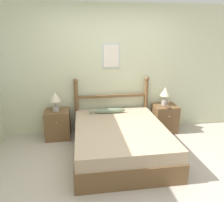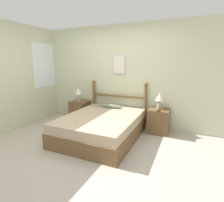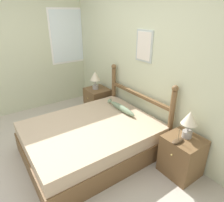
{
  "view_description": "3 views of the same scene",
  "coord_description": "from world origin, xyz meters",
  "px_view_note": "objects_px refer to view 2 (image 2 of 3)",
  "views": [
    {
      "loc": [
        -0.57,
        -2.62,
        1.94
      ],
      "look_at": [
        -0.04,
        1.01,
        0.84
      ],
      "focal_mm": 35.0,
      "sensor_mm": 36.0,
      "label": 1
    },
    {
      "loc": [
        1.74,
        -2.54,
        1.61
      ],
      "look_at": [
        0.14,
        1.03,
        0.75
      ],
      "focal_mm": 28.0,
      "sensor_mm": 36.0,
      "label": 2
    },
    {
      "loc": [
        2.36,
        -0.55,
        2.06
      ],
      "look_at": [
        0.06,
        1.07,
        0.79
      ],
      "focal_mm": 32.0,
      "sensor_mm": 36.0,
      "label": 3
    }
  ],
  "objects_px": {
    "bed": "(102,126)",
    "table_lamp_left": "(78,92)",
    "nightstand_left": "(80,111)",
    "fish_pillow": "(110,106)",
    "nightstand_right": "(159,121)",
    "table_lamp_right": "(160,98)",
    "model_boat": "(158,110)"
  },
  "relations": [
    {
      "from": "fish_pillow",
      "to": "nightstand_left",
      "type": "bearing_deg",
      "value": 173.84
    },
    {
      "from": "table_lamp_left",
      "to": "fish_pillow",
      "type": "height_order",
      "value": "table_lamp_left"
    },
    {
      "from": "table_lamp_right",
      "to": "nightstand_right",
      "type": "bearing_deg",
      "value": -78.16
    },
    {
      "from": "nightstand_left",
      "to": "table_lamp_left",
      "type": "bearing_deg",
      "value": -117.07
    },
    {
      "from": "bed",
      "to": "fish_pillow",
      "type": "bearing_deg",
      "value": 99.81
    },
    {
      "from": "bed",
      "to": "nightstand_right",
      "type": "xyz_separation_m",
      "value": [
        1.1,
        0.77,
        0.04
      ]
    },
    {
      "from": "table_lamp_left",
      "to": "table_lamp_right",
      "type": "height_order",
      "value": "same"
    },
    {
      "from": "bed",
      "to": "table_lamp_left",
      "type": "distance_m",
      "value": 1.45
    },
    {
      "from": "bed",
      "to": "fish_pillow",
      "type": "height_order",
      "value": "fish_pillow"
    },
    {
      "from": "nightstand_right",
      "to": "table_lamp_left",
      "type": "xyz_separation_m",
      "value": [
        -2.2,
        -0.03,
        0.53
      ]
    },
    {
      "from": "bed",
      "to": "fish_pillow",
      "type": "distance_m",
      "value": 0.73
    },
    {
      "from": "bed",
      "to": "nightstand_left",
      "type": "distance_m",
      "value": 1.34
    },
    {
      "from": "table_lamp_right",
      "to": "fish_pillow",
      "type": "relative_size",
      "value": 0.54
    },
    {
      "from": "nightstand_left",
      "to": "table_lamp_right",
      "type": "xyz_separation_m",
      "value": [
        2.18,
        0.05,
        0.53
      ]
    },
    {
      "from": "nightstand_left",
      "to": "fish_pillow",
      "type": "distance_m",
      "value": 1.02
    },
    {
      "from": "nightstand_left",
      "to": "fish_pillow",
      "type": "height_order",
      "value": "fish_pillow"
    },
    {
      "from": "bed",
      "to": "model_boat",
      "type": "distance_m",
      "value": 1.3
    },
    {
      "from": "nightstand_left",
      "to": "table_lamp_right",
      "type": "relative_size",
      "value": 1.5
    },
    {
      "from": "nightstand_left",
      "to": "model_boat",
      "type": "xyz_separation_m",
      "value": [
        2.19,
        -0.14,
        0.3
      ]
    },
    {
      "from": "nightstand_right",
      "to": "table_lamp_left",
      "type": "height_order",
      "value": "table_lamp_left"
    },
    {
      "from": "bed",
      "to": "nightstand_right",
      "type": "height_order",
      "value": "nightstand_right"
    },
    {
      "from": "nightstand_left",
      "to": "table_lamp_left",
      "type": "relative_size",
      "value": 1.5
    },
    {
      "from": "bed",
      "to": "table_lamp_right",
      "type": "relative_size",
      "value": 5.19
    },
    {
      "from": "nightstand_right",
      "to": "fish_pillow",
      "type": "height_order",
      "value": "fish_pillow"
    },
    {
      "from": "table_lamp_left",
      "to": "table_lamp_right",
      "type": "xyz_separation_m",
      "value": [
        2.19,
        0.07,
        0.0
      ]
    },
    {
      "from": "bed",
      "to": "table_lamp_left",
      "type": "relative_size",
      "value": 5.19
    },
    {
      "from": "table_lamp_right",
      "to": "model_boat",
      "type": "height_order",
      "value": "table_lamp_right"
    },
    {
      "from": "nightstand_left",
      "to": "fish_pillow",
      "type": "xyz_separation_m",
      "value": [
        0.98,
        -0.11,
        0.26
      ]
    },
    {
      "from": "bed",
      "to": "fish_pillow",
      "type": "relative_size",
      "value": 2.78
    },
    {
      "from": "bed",
      "to": "nightstand_right",
      "type": "bearing_deg",
      "value": 35.0
    },
    {
      "from": "nightstand_right",
      "to": "model_boat",
      "type": "bearing_deg",
      "value": -91.89
    },
    {
      "from": "nightstand_left",
      "to": "model_boat",
      "type": "distance_m",
      "value": 2.21
    }
  ]
}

